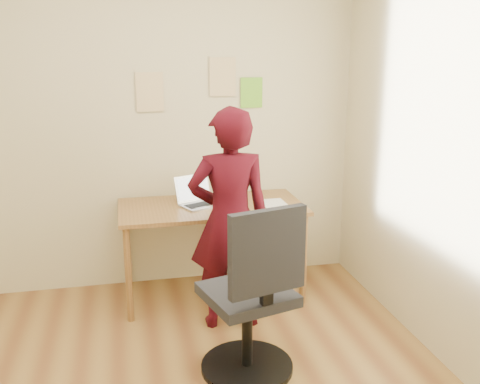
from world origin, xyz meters
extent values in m
cube|color=beige|center=(0.00, 1.77, 1.35)|extent=(3.50, 0.04, 2.70)
cube|color=brown|center=(0.51, 1.38, 0.72)|extent=(1.40, 0.70, 0.03)
cylinder|color=brown|center=(-0.14, 1.08, 0.35)|extent=(0.05, 0.05, 0.71)
cylinder|color=brown|center=(1.16, 1.08, 0.35)|extent=(0.05, 0.05, 0.71)
cylinder|color=brown|center=(-0.14, 1.68, 0.35)|extent=(0.05, 0.05, 0.71)
cylinder|color=brown|center=(1.16, 1.68, 0.35)|extent=(0.05, 0.05, 0.71)
cube|color=#ACADB3|center=(0.44, 1.38, 0.75)|extent=(0.35, 0.31, 0.01)
cube|color=black|center=(0.44, 1.38, 0.75)|extent=(0.27, 0.20, 0.00)
cube|color=#ACADB3|center=(0.39, 1.50, 0.85)|extent=(0.30, 0.18, 0.20)
cube|color=white|center=(0.39, 1.50, 0.85)|extent=(0.26, 0.15, 0.16)
cube|color=white|center=(0.99, 1.32, 0.74)|extent=(0.19, 0.27, 0.00)
cube|color=black|center=(0.73, 1.17, 0.74)|extent=(0.07, 0.13, 0.01)
cube|color=#3F4C59|center=(0.73, 1.17, 0.75)|extent=(0.06, 0.11, 0.00)
cube|color=#DABA82|center=(0.10, 1.74, 1.57)|extent=(0.21, 0.00, 0.30)
cube|color=#DABA82|center=(0.68, 1.74, 1.68)|extent=(0.21, 0.00, 0.30)
cube|color=#70C22B|center=(0.91, 1.74, 1.55)|extent=(0.18, 0.00, 0.24)
cube|color=black|center=(0.54, 0.31, 0.50)|extent=(0.58, 0.58, 0.06)
cube|color=black|center=(0.60, 0.09, 0.84)|extent=(0.45, 0.17, 0.48)
cube|color=black|center=(0.60, 0.10, 0.60)|extent=(0.07, 0.06, 0.13)
cylinder|color=black|center=(0.54, 0.31, 0.24)|extent=(0.06, 0.06, 0.48)
cylinder|color=black|center=(0.54, 0.31, 0.02)|extent=(0.56, 0.56, 0.03)
imported|color=#3B0810|center=(0.56, 0.90, 0.77)|extent=(0.58, 0.39, 1.54)
camera|label=1|loc=(-0.13, -2.49, 1.90)|focal=40.00mm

